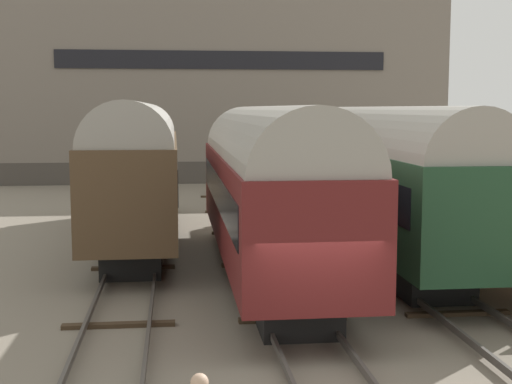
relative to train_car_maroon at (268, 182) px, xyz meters
The scene contains 7 objects.
ground_plane 8.03m from the train_car_maroon, 90.00° to the right, with size 200.00×200.00×0.00m, color slate.
track_left 8.96m from the train_car_maroon, 118.59° to the right, with size 2.60×60.00×0.26m.
track_middle 7.98m from the train_car_maroon, 90.00° to the right, with size 2.60×60.00×0.26m.
train_car_maroon is the anchor object (origin of this frame).
train_car_brown 7.38m from the train_car_maroon, 123.60° to the left, with size 2.86×15.72×5.28m.
train_car_green 5.35m from the train_car_maroon, 40.28° to the left, with size 2.88×18.42×5.10m.
warehouse_building 33.91m from the train_car_maroon, 89.12° to the left, with size 31.16×13.32×14.94m.
Camera 1 is at (-2.74, -13.28, 5.04)m, focal length 50.00 mm.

